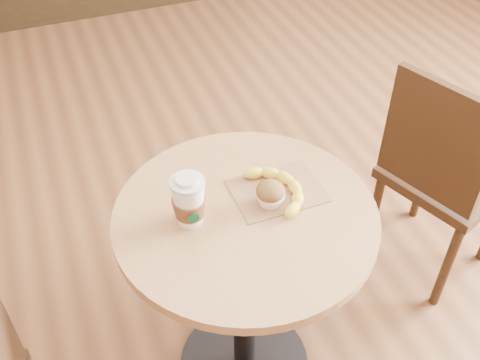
# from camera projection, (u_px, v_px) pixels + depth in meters

# --- Properties ---
(cafe_table) EXTENTS (0.69, 0.69, 0.75)m
(cafe_table) POSITION_uv_depth(u_px,v_px,m) (245.00, 267.00, 1.60)
(cafe_table) COLOR black
(cafe_table) RESTS_ON ground
(chair_right) EXTENTS (0.50, 0.50, 0.89)m
(chair_right) POSITION_uv_depth(u_px,v_px,m) (442.00, 173.00, 1.96)
(chair_right) COLOR #342112
(chair_right) RESTS_ON ground
(kraft_bag) EXTENTS (0.24, 0.18, 0.00)m
(kraft_bag) POSITION_uv_depth(u_px,v_px,m) (277.00, 190.00, 1.51)
(kraft_bag) COLOR #8E6444
(kraft_bag) RESTS_ON cafe_table
(coffee_cup) EXTENTS (0.09, 0.09, 0.14)m
(coffee_cup) POSITION_uv_depth(u_px,v_px,m) (189.00, 202.00, 1.38)
(coffee_cup) COLOR white
(coffee_cup) RESTS_ON cafe_table
(muffin) EXTENTS (0.08, 0.08, 0.07)m
(muffin) POSITION_uv_depth(u_px,v_px,m) (270.00, 194.00, 1.45)
(muffin) COLOR white
(muffin) RESTS_ON kraft_bag
(banana) EXTENTS (0.17, 0.24, 0.03)m
(banana) POSITION_uv_depth(u_px,v_px,m) (280.00, 189.00, 1.49)
(banana) COLOR yellow
(banana) RESTS_ON kraft_bag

